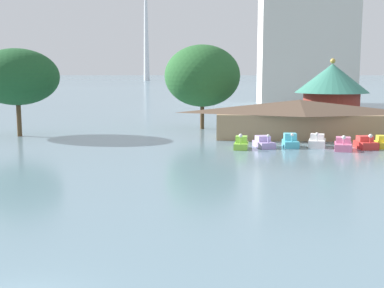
{
  "coord_description": "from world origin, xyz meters",
  "views": [
    {
      "loc": [
        7.04,
        -14.3,
        7.67
      ],
      "look_at": [
        4.27,
        24.02,
        2.04
      ],
      "focal_mm": 46.45,
      "sensor_mm": 36.0,
      "label": 1
    }
  ],
  "objects_px": {
    "pedal_boat_pink": "(343,145)",
    "boathouse": "(299,118)",
    "shoreline_tree_mid": "(202,76)",
    "pedal_boat_red": "(366,143)",
    "pedal_boat_lavender": "(264,143)",
    "background_building_block": "(304,47)",
    "pedal_boat_white": "(317,142)",
    "shoreline_tree_tall_left": "(17,77)",
    "pedal_boat_lime": "(241,144)",
    "pedal_boat_cyan": "(290,142)",
    "green_roof_pavilion": "(332,91)"
  },
  "relations": [
    {
      "from": "background_building_block",
      "to": "green_roof_pavilion",
      "type": "bearing_deg",
      "value": -93.71
    },
    {
      "from": "boathouse",
      "to": "pedal_boat_lavender",
      "type": "bearing_deg",
      "value": -121.49
    },
    {
      "from": "pedal_boat_lime",
      "to": "pedal_boat_cyan",
      "type": "xyz_separation_m",
      "value": [
        5.04,
        1.5,
        0.04
      ]
    },
    {
      "from": "boathouse",
      "to": "background_building_block",
      "type": "xyz_separation_m",
      "value": [
        8.93,
        58.08,
        10.75
      ]
    },
    {
      "from": "pedal_boat_pink",
      "to": "shoreline_tree_tall_left",
      "type": "relative_size",
      "value": 0.3
    },
    {
      "from": "pedal_boat_lavender",
      "to": "pedal_boat_white",
      "type": "height_order",
      "value": "pedal_boat_white"
    },
    {
      "from": "pedal_boat_pink",
      "to": "pedal_boat_red",
      "type": "distance_m",
      "value": 2.68
    },
    {
      "from": "shoreline_tree_tall_left",
      "to": "pedal_boat_cyan",
      "type": "bearing_deg",
      "value": -11.52
    },
    {
      "from": "pedal_boat_lavender",
      "to": "pedal_boat_red",
      "type": "xyz_separation_m",
      "value": [
        10.14,
        -0.12,
        0.05
      ]
    },
    {
      "from": "boathouse",
      "to": "green_roof_pavilion",
      "type": "xyz_separation_m",
      "value": [
        5.91,
        11.5,
        2.63
      ]
    },
    {
      "from": "pedal_boat_lavender",
      "to": "pedal_boat_pink",
      "type": "relative_size",
      "value": 0.98
    },
    {
      "from": "pedal_boat_red",
      "to": "shoreline_tree_mid",
      "type": "distance_m",
      "value": 24.51
    },
    {
      "from": "pedal_boat_white",
      "to": "shoreline_tree_tall_left",
      "type": "relative_size",
      "value": 0.27
    },
    {
      "from": "pedal_boat_cyan",
      "to": "shoreline_tree_mid",
      "type": "distance_m",
      "value": 19.6
    },
    {
      "from": "pedal_boat_lime",
      "to": "boathouse",
      "type": "height_order",
      "value": "boathouse"
    },
    {
      "from": "pedal_boat_lime",
      "to": "shoreline_tree_tall_left",
      "type": "relative_size",
      "value": 0.25
    },
    {
      "from": "pedal_boat_lime",
      "to": "background_building_block",
      "type": "xyz_separation_m",
      "value": [
        15.81,
        66.68,
        12.58
      ]
    },
    {
      "from": "pedal_boat_white",
      "to": "pedal_boat_red",
      "type": "distance_m",
      "value": 4.73
    },
    {
      "from": "pedal_boat_lavender",
      "to": "background_building_block",
      "type": "relative_size",
      "value": 0.12
    },
    {
      "from": "pedal_boat_pink",
      "to": "shoreline_tree_mid",
      "type": "distance_m",
      "value": 23.62
    },
    {
      "from": "green_roof_pavilion",
      "to": "pedal_boat_lime",
      "type": "bearing_deg",
      "value": -122.47
    },
    {
      "from": "pedal_boat_lime",
      "to": "pedal_boat_lavender",
      "type": "bearing_deg",
      "value": 121.51
    },
    {
      "from": "boathouse",
      "to": "shoreline_tree_mid",
      "type": "bearing_deg",
      "value": 143.84
    },
    {
      "from": "pedal_boat_cyan",
      "to": "pedal_boat_white",
      "type": "height_order",
      "value": "pedal_boat_white"
    },
    {
      "from": "pedal_boat_lavender",
      "to": "background_building_block",
      "type": "bearing_deg",
      "value": 150.67
    },
    {
      "from": "green_roof_pavilion",
      "to": "background_building_block",
      "type": "height_order",
      "value": "background_building_block"
    },
    {
      "from": "pedal_boat_lime",
      "to": "pedal_boat_pink",
      "type": "distance_m",
      "value": 9.99
    },
    {
      "from": "pedal_boat_cyan",
      "to": "shoreline_tree_mid",
      "type": "relative_size",
      "value": 0.23
    },
    {
      "from": "pedal_boat_lime",
      "to": "shoreline_tree_tall_left",
      "type": "bearing_deg",
      "value": -101.38
    },
    {
      "from": "pedal_boat_pink",
      "to": "boathouse",
      "type": "bearing_deg",
      "value": -148.67
    },
    {
      "from": "boathouse",
      "to": "shoreline_tree_tall_left",
      "type": "height_order",
      "value": "shoreline_tree_tall_left"
    },
    {
      "from": "pedal_boat_cyan",
      "to": "background_building_block",
      "type": "bearing_deg",
      "value": 169.42
    },
    {
      "from": "pedal_boat_lavender",
      "to": "pedal_boat_pink",
      "type": "distance_m",
      "value": 7.78
    },
    {
      "from": "pedal_boat_lavender",
      "to": "pedal_boat_white",
      "type": "xyz_separation_m",
      "value": [
        5.48,
        0.65,
        0.07
      ]
    },
    {
      "from": "background_building_block",
      "to": "pedal_boat_red",
      "type": "bearing_deg",
      "value": -92.93
    },
    {
      "from": "pedal_boat_white",
      "to": "pedal_boat_lavender",
      "type": "bearing_deg",
      "value": -71.16
    },
    {
      "from": "pedal_boat_lime",
      "to": "background_building_block",
      "type": "distance_m",
      "value": 69.67
    },
    {
      "from": "pedal_boat_lavender",
      "to": "shoreline_tree_mid",
      "type": "relative_size",
      "value": 0.27
    },
    {
      "from": "pedal_boat_white",
      "to": "shoreline_tree_tall_left",
      "type": "distance_m",
      "value": 35.09
    },
    {
      "from": "pedal_boat_lime",
      "to": "green_roof_pavilion",
      "type": "height_order",
      "value": "green_roof_pavilion"
    },
    {
      "from": "shoreline_tree_mid",
      "to": "boathouse",
      "type": "bearing_deg",
      "value": -36.16
    },
    {
      "from": "pedal_boat_white",
      "to": "pedal_boat_red",
      "type": "bearing_deg",
      "value": 92.7
    },
    {
      "from": "shoreline_tree_mid",
      "to": "shoreline_tree_tall_left",
      "type": "bearing_deg",
      "value": -156.53
    },
    {
      "from": "pedal_boat_lavender",
      "to": "pedal_boat_red",
      "type": "distance_m",
      "value": 10.15
    },
    {
      "from": "pedal_boat_red",
      "to": "boathouse",
      "type": "bearing_deg",
      "value": -152.57
    },
    {
      "from": "shoreline_tree_tall_left",
      "to": "background_building_block",
      "type": "distance_m",
      "value": 72.51
    },
    {
      "from": "pedal_boat_pink",
      "to": "shoreline_tree_tall_left",
      "type": "xyz_separation_m",
      "value": [
        -36.15,
        7.93,
        6.52
      ]
    },
    {
      "from": "pedal_boat_white",
      "to": "green_roof_pavilion",
      "type": "relative_size",
      "value": 0.28
    },
    {
      "from": "pedal_boat_cyan",
      "to": "pedal_boat_white",
      "type": "xyz_separation_m",
      "value": [
        2.74,
        0.28,
        -0.01
      ]
    },
    {
      "from": "pedal_boat_pink",
      "to": "background_building_block",
      "type": "xyz_separation_m",
      "value": [
        5.82,
        66.74,
        12.58
      ]
    }
  ]
}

